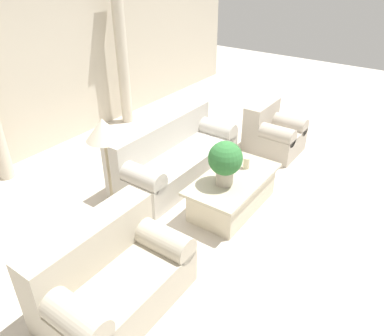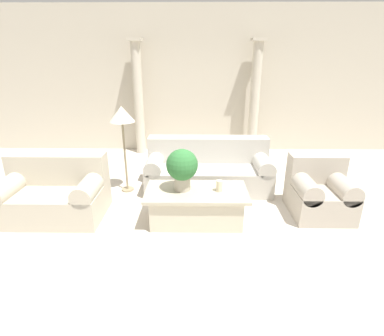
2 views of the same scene
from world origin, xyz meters
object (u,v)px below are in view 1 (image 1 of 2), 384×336
object	(u,v)px
loveseat	(111,275)
coffee_table	(233,192)
potted_plant	(225,160)
armchair	(272,132)
floor_lamp	(104,135)
sofa_long	(173,155)

from	to	relation	value
loveseat	coffee_table	bearing A→B (deg)	-4.50
loveseat	potted_plant	bearing A→B (deg)	-4.09
loveseat	armchair	size ratio (longest dim) A/B	1.68
floor_lamp	sofa_long	bearing A→B (deg)	5.87
potted_plant	floor_lamp	world-z (taller)	floor_lamp
potted_plant	armchair	distance (m)	2.01
potted_plant	floor_lamp	size ratio (longest dim) A/B	0.40
loveseat	armchair	world-z (taller)	loveseat
sofa_long	coffee_table	world-z (taller)	sofa_long
armchair	loveseat	bearing A→B (deg)	-178.30
coffee_table	potted_plant	bearing A→B (deg)	171.64
loveseat	armchair	xyz separation A→B (m)	(3.76, 0.11, 0.00)
loveseat	coffee_table	xyz separation A→B (m)	(2.01, -0.16, -0.11)
sofa_long	floor_lamp	distance (m)	1.64
potted_plant	armchair	xyz separation A→B (m)	(1.95, 0.24, -0.44)
loveseat	armchair	distance (m)	3.77
sofa_long	coffee_table	bearing A→B (deg)	-100.15
loveseat	potted_plant	distance (m)	1.87
sofa_long	loveseat	size ratio (longest dim) A/B	1.49
loveseat	floor_lamp	size ratio (longest dim) A/B	0.97
sofa_long	armchair	bearing A→B (deg)	-28.91
loveseat	floor_lamp	world-z (taller)	floor_lamp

